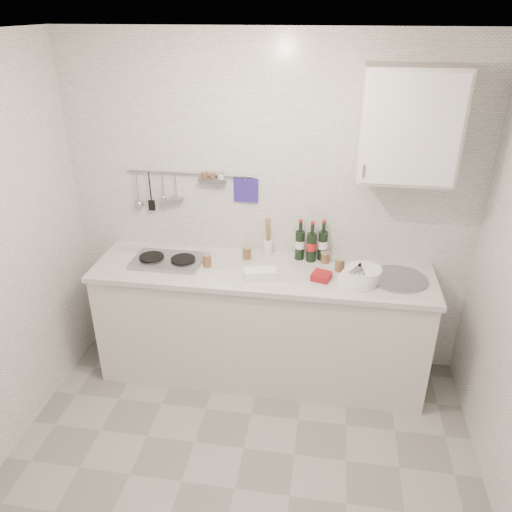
{
  "coord_description": "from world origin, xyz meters",
  "views": [
    {
      "loc": [
        0.44,
        -2.01,
        2.61
      ],
      "look_at": [
        -0.01,
        0.9,
        1.13
      ],
      "focal_mm": 35.0,
      "sensor_mm": 36.0,
      "label": 1
    }
  ],
  "objects_px": {
    "wine_bottles": "(312,240)",
    "utensil_crock": "(268,246)",
    "wall_cabinet": "(409,125)",
    "plate_stack_sink": "(360,276)",
    "plate_stack_hob": "(169,259)"
  },
  "relations": [
    {
      "from": "utensil_crock",
      "to": "wine_bottles",
      "type": "bearing_deg",
      "value": -6.29
    },
    {
      "from": "wine_bottles",
      "to": "utensil_crock",
      "type": "bearing_deg",
      "value": 173.71
    },
    {
      "from": "wall_cabinet",
      "to": "plate_stack_sink",
      "type": "relative_size",
      "value": 2.34
    },
    {
      "from": "plate_stack_hob",
      "to": "plate_stack_sink",
      "type": "relative_size",
      "value": 1.07
    },
    {
      "from": "wine_bottles",
      "to": "utensil_crock",
      "type": "distance_m",
      "value": 0.34
    },
    {
      "from": "wall_cabinet",
      "to": "wine_bottles",
      "type": "height_order",
      "value": "wall_cabinet"
    },
    {
      "from": "wall_cabinet",
      "to": "plate_stack_hob",
      "type": "relative_size",
      "value": 2.18
    },
    {
      "from": "utensil_crock",
      "to": "plate_stack_sink",
      "type": "bearing_deg",
      "value": -25.33
    },
    {
      "from": "wall_cabinet",
      "to": "plate_stack_sink",
      "type": "bearing_deg",
      "value": -137.95
    },
    {
      "from": "wine_bottles",
      "to": "plate_stack_sink",
      "type": "bearing_deg",
      "value": -39.06
    },
    {
      "from": "wall_cabinet",
      "to": "plate_stack_sink",
      "type": "xyz_separation_m",
      "value": [
        -0.21,
        -0.19,
        -0.98
      ]
    },
    {
      "from": "plate_stack_hob",
      "to": "wall_cabinet",
      "type": "bearing_deg",
      "value": 3.15
    },
    {
      "from": "wall_cabinet",
      "to": "utensil_crock",
      "type": "distance_m",
      "value": 1.32
    },
    {
      "from": "plate_stack_sink",
      "to": "utensil_crock",
      "type": "height_order",
      "value": "utensil_crock"
    },
    {
      "from": "wall_cabinet",
      "to": "wine_bottles",
      "type": "xyz_separation_m",
      "value": [
        -0.56,
        0.09,
        -0.87
      ]
    }
  ]
}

